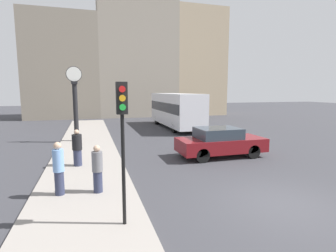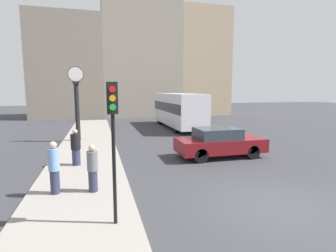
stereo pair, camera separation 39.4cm
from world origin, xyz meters
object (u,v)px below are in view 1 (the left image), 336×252
at_px(bus_distant, 175,109).
at_px(traffic_light_near, 122,124).
at_px(pedestrian_grey_jacket, 97,169).
at_px(street_clock, 75,103).
at_px(sedan_car, 220,142).
at_px(pedestrian_blue_stripe, 59,168).
at_px(pedestrian_black_jacket, 77,148).

xyz_separation_m(bus_distant, traffic_light_near, (-6.81, -16.65, 0.85)).
height_order(bus_distant, pedestrian_grey_jacket, bus_distant).
relative_size(traffic_light_near, street_clock, 0.72).
xyz_separation_m(sedan_car, street_clock, (-7.34, 6.17, 1.82)).
xyz_separation_m(traffic_light_near, pedestrian_blue_stripe, (-1.76, 2.48, -1.67)).
relative_size(sedan_car, street_clock, 0.92).
height_order(sedan_car, street_clock, street_clock).
distance_m(street_clock, pedestrian_grey_jacket, 9.82).
relative_size(street_clock, pedestrian_grey_jacket, 3.09).
height_order(sedan_car, pedestrian_black_jacket, pedestrian_black_jacket).
distance_m(traffic_light_near, pedestrian_blue_stripe, 3.47).
bearing_deg(sedan_car, pedestrian_blue_stripe, -156.01).
bearing_deg(bus_distant, sedan_car, -95.90).
height_order(bus_distant, pedestrian_black_jacket, bus_distant).
bearing_deg(sedan_car, street_clock, 139.97).
xyz_separation_m(traffic_light_near, pedestrian_grey_jacket, (-0.57, 2.35, -1.75)).
distance_m(sedan_car, pedestrian_black_jacket, 7.04).
bearing_deg(street_clock, traffic_light_near, -82.15).
relative_size(bus_distant, pedestrian_blue_stripe, 5.38).
height_order(sedan_car, bus_distant, bus_distant).
bearing_deg(pedestrian_blue_stripe, sedan_car, 23.99).
relative_size(pedestrian_blue_stripe, pedestrian_black_jacket, 1.06).
distance_m(street_clock, pedestrian_black_jacket, 6.42).
bearing_deg(traffic_light_near, pedestrian_grey_jacket, 103.66).
bearing_deg(bus_distant, pedestrian_black_jacket, -126.88).
bearing_deg(pedestrian_black_jacket, traffic_light_near, -76.92).
bearing_deg(bus_distant, traffic_light_near, -112.25).
relative_size(street_clock, pedestrian_black_jacket, 3.00).
xyz_separation_m(street_clock, pedestrian_grey_jacket, (1.08, -9.62, -1.70)).
bearing_deg(street_clock, bus_distant, 28.99).
relative_size(traffic_light_near, pedestrian_blue_stripe, 2.05).
bearing_deg(pedestrian_black_jacket, bus_distant, 53.12).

